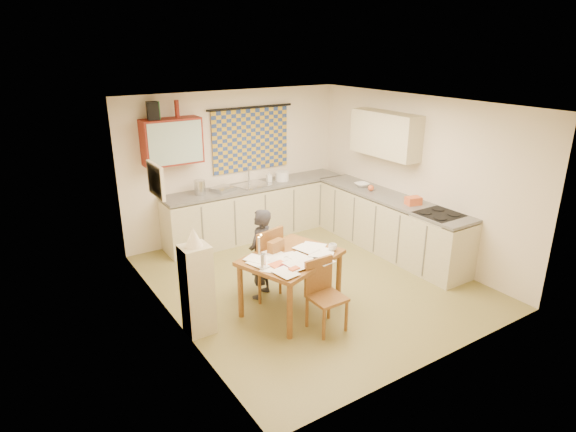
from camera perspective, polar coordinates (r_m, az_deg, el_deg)
floor at (r=6.99m, az=2.60°, el=-7.70°), size 4.00×4.50×0.02m
ceiling at (r=6.24m, az=2.97°, el=13.27°), size 4.00×4.50×0.02m
wall_back at (r=8.38m, az=-6.30°, el=6.11°), size 4.00×0.02×2.50m
wall_front at (r=4.97m, az=18.14°, el=-4.57°), size 4.00×0.02×2.50m
wall_left at (r=5.64m, az=-14.09°, el=-1.26°), size 0.02×4.50×2.50m
wall_right at (r=7.81m, az=14.90°, el=4.54°), size 0.02×4.50×2.50m
window_blind at (r=8.39m, az=-4.43°, el=8.99°), size 1.45×0.03×1.05m
curtain_rod at (r=8.29m, az=-4.47°, el=12.71°), size 1.60×0.04×0.04m
wall_cabinet at (r=7.66m, az=-13.60°, el=8.60°), size 0.90×0.34×0.70m
wall_cabinet_glass at (r=7.50m, az=-13.15°, el=8.41°), size 0.84×0.02×0.64m
upper_cabinet_right at (r=7.92m, az=11.45°, el=9.49°), size 0.34×1.30×0.70m
framed_print at (r=5.88m, az=-15.40°, el=4.11°), size 0.04×0.50×0.40m
print_canvas at (r=5.88m, az=-15.17°, el=4.15°), size 0.01×0.42×0.32m
counter_back at (r=8.44m, az=-3.72°, el=0.65°), size 3.30×0.62×0.92m
counter_right at (r=7.96m, az=11.84°, el=-0.96°), size 0.62×2.95×0.92m
stove at (r=7.36m, az=17.14°, el=-3.14°), size 0.59×0.59×0.92m
sink at (r=8.29m, az=-4.12°, el=3.38°), size 0.63×0.55×0.10m
tap at (r=8.40m, az=-4.68°, el=4.86°), size 0.04×0.04×0.28m
dish_rack at (r=8.02m, az=-7.74°, el=3.20°), size 0.42×0.39×0.06m
kettle at (r=7.84m, az=-10.42°, el=3.35°), size 0.23×0.23×0.24m
mixing_bowl at (r=8.54m, az=-0.71°, el=4.76°), size 0.26×0.26×0.16m
soap_bottle at (r=8.46m, az=-2.27°, el=4.68°), size 0.10×0.10×0.18m
bowl at (r=8.28m, az=8.75°, el=3.68°), size 0.30×0.30×0.06m
orange_bag at (r=7.49m, az=14.63°, el=1.76°), size 0.25×0.21×0.12m
fruit_orange at (r=8.05m, az=9.80°, el=3.30°), size 0.10×0.10×0.10m
speaker at (r=7.51m, az=-15.74°, el=11.92°), size 0.19×0.22×0.26m
bottle_green at (r=7.53m, az=-15.19°, el=11.99°), size 0.07×0.07×0.26m
bottle_brown at (r=7.63m, az=-13.03°, el=12.26°), size 0.09×0.09×0.26m
dining_table at (r=6.11m, az=0.35°, el=-7.89°), size 1.39×1.22×0.75m
chair_far at (r=6.50m, az=-3.19°, el=-6.86°), size 0.53×0.53×0.98m
chair_near at (r=5.80m, az=4.49°, el=-10.86°), size 0.39×0.39×0.86m
person at (r=6.33m, az=-3.27°, el=-4.51°), size 0.73×0.72×1.23m
shelf_stand at (r=5.68m, az=-10.70°, el=-8.61°), size 0.32×0.30×1.10m
lampshade at (r=5.40m, az=-11.14°, el=-2.46°), size 0.20×0.20×0.22m
letter_rack at (r=6.01m, az=-1.46°, el=-3.61°), size 0.24×0.16×0.16m
mug at (r=6.10m, az=5.32°, el=-3.72°), size 0.15×0.15×0.09m
magazine at (r=5.49m, az=-0.54°, el=-6.79°), size 0.39×0.40×0.02m
book at (r=5.59m, az=-1.59°, el=-6.27°), size 0.27×0.32×0.02m
orange_box at (r=5.56m, az=0.74°, el=-6.34°), size 0.13×0.10×0.04m
eyeglasses at (r=5.89m, az=3.56°, el=-4.91°), size 0.13×0.05×0.02m
candle_holder at (r=5.60m, az=-2.97°, el=-5.37°), size 0.08×0.08×0.18m
candle at (r=5.50m, az=-3.46°, el=-3.58°), size 0.03×0.03×0.22m
candle_flame at (r=5.48m, az=-3.22°, el=-2.27°), size 0.02×0.02×0.02m
papers at (r=5.85m, az=0.53°, el=-5.02°), size 1.17×0.84×0.02m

